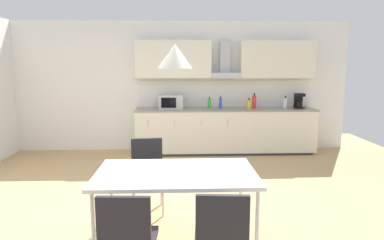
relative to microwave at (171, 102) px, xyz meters
The scene contains 17 objects.
ground_plane 2.83m from the microwave, 91.32° to the right, with size 9.28×8.83×0.02m, color tan.
wall_back 0.46m from the microwave, 99.50° to the left, with size 7.43×0.10×2.64m, color white.
kitchen_counter 1.24m from the microwave, ahead, with size 3.58×0.65×0.90m.
backsplash_tile 1.14m from the microwave, 15.42° to the left, with size 3.56×0.02×0.55m, color silver.
upper_wall_cabinets 1.38m from the microwave, ahead, with size 3.56×0.40×0.73m.
microwave is the anchor object (origin of this frame).
coffee_maker 2.58m from the microwave, ahead, with size 0.18×0.19×0.30m.
bottle_blue 0.99m from the microwave, ahead, with size 0.06×0.06×0.25m.
bottle_yellow 1.56m from the microwave, ahead, with size 0.08×0.08×0.21m.
bottle_red 1.68m from the microwave, ahead, with size 0.08×0.08×0.30m.
bottle_white 2.30m from the microwave, ahead, with size 0.07×0.07×0.25m.
bottle_green 0.77m from the microwave, ahead, with size 0.06×0.06×0.23m.
dining_table 3.58m from the microwave, 88.02° to the right, with size 1.55×0.93×0.74m.
chair_near_left 4.44m from the microwave, 92.98° to the right, with size 0.42×0.42×0.87m.
chair_far_left 2.77m from the microwave, 94.92° to the right, with size 0.44×0.44×0.87m.
chair_near_right 4.45m from the microwave, 83.97° to the right, with size 0.43×0.43×0.87m.
pendant_lamp 3.65m from the microwave, 88.02° to the right, with size 0.32×0.32×0.22m, color silver.
Camera 1 is at (0.21, -4.12, 1.76)m, focal length 32.00 mm.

